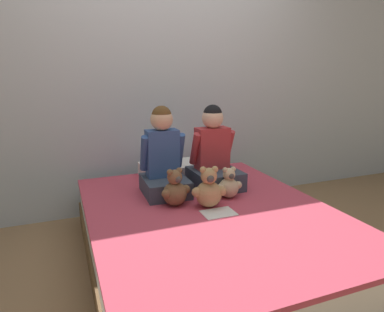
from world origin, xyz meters
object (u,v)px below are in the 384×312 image
Objects in this scene: child_on_left at (163,160)px; teddy_bear_held_by_right_child at (229,185)px; sign_card at (219,213)px; child_on_right at (214,157)px; pillow_at_headboard at (173,170)px; teddy_bear_between_children at (209,190)px; bed at (210,236)px; teddy_bear_held_by_left_child at (175,190)px.

teddy_bear_held_by_right_child is (0.40, -0.26, -0.15)m from child_on_left.
teddy_bear_held_by_right_child is 0.31m from sign_card.
pillow_at_headboard is at bearing 117.82° from child_on_right.
teddy_bear_between_children is at bearing 96.16° from sign_card.
bed is 0.21m from sign_card.
bed is at bearing -118.50° from child_on_right.
bed is 0.31m from teddy_bear_between_children.
sign_card is (-0.19, -0.48, -0.23)m from child_on_right.
sign_card is (0.21, -0.23, -0.11)m from teddy_bear_held_by_left_child.
teddy_bear_held_by_right_child is at bearing -91.58° from child_on_right.
teddy_bear_held_by_right_child is at bearing -31.55° from child_on_left.
child_on_left reaches higher than sign_card.
bed is 3.62× the size of pillow_at_headboard.
sign_card is (0.01, -0.13, -0.11)m from teddy_bear_between_children.
pillow_at_headboard is (-0.21, 0.37, -0.18)m from child_on_right.
child_on_right is 0.43m from teddy_bear_between_children.
child_on_left is at bearing 147.99° from teddy_bear_held_by_right_child.
child_on_left is 2.49× the size of teddy_bear_held_by_left_child.
bed is at bearing -85.65° from teddy_bear_between_children.
teddy_bear_between_children is 0.17m from sign_card.
teddy_bear_held_by_left_child is (-0.19, 0.16, 0.30)m from bed.
teddy_bear_held_by_left_child is 0.40m from teddy_bear_held_by_right_child.
pillow_at_headboard is (0.19, 0.36, -0.19)m from child_on_left.
pillow_at_headboard is at bearing 103.89° from teddy_bear_between_children.
child_on_right is 1.18× the size of pillow_at_headboard.
child_on_left is at bearing 113.54° from sign_card.
child_on_left is 0.59m from sign_card.
teddy_bear_between_children is at bearing -120.87° from child_on_right.
sign_card is at bearing -72.64° from bed.
teddy_bear_held_by_left_child is at bearing -107.01° from pillow_at_headboard.
child_on_left reaches higher than child_on_right.
teddy_bear_held_by_left_child is at bearing -179.06° from teddy_bear_held_by_right_child.
child_on_right reaches higher than sign_card.
bed is 0.63m from child_on_right.
pillow_at_headboard is (0.00, 0.78, 0.25)m from bed.
child_on_right is (0.21, 0.41, 0.42)m from bed.
child_on_left is 0.50m from teddy_bear_held_by_right_child.
teddy_bear_held_by_right_child reaches higher than bed.
teddy_bear_held_by_right_child is (0.00, -0.26, -0.14)m from child_on_right.
bed is at bearing -63.80° from child_on_left.
child_on_left reaches higher than pillow_at_headboard.
teddy_bear_between_children is (-0.20, -0.36, -0.12)m from child_on_right.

